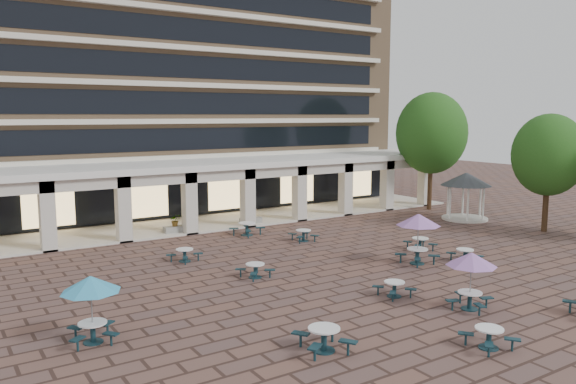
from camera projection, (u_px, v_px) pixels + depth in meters
name	position (u px, v px, depth m)	size (l,w,h in m)	color
ground	(335.00, 274.00, 26.72)	(120.00, 120.00, 0.00)	brown
apartment_building	(147.00, 53.00, 46.19)	(40.00, 15.50, 25.20)	#9E7B59
retail_arcade	(204.00, 181.00, 38.62)	(42.00, 6.60, 4.40)	white
picnic_table_0	(324.00, 337.00, 17.98)	(2.00, 2.00, 0.79)	#122E36
picnic_table_1	(489.00, 336.00, 18.20)	(1.68, 1.68, 0.69)	#122E36
picnic_table_2	(394.00, 288.00, 23.40)	(1.52, 1.52, 0.65)	#122E36
picnic_table_4	(91.00, 287.00, 18.44)	(1.97, 1.97, 2.28)	#122E36
picnic_table_5	(255.00, 269.00, 26.15)	(1.63, 1.63, 0.67)	#122E36
picnic_table_6	(471.00, 261.00, 21.66)	(1.95, 1.95, 2.26)	#122E36
picnic_table_7	(420.00, 243.00, 31.53)	(1.81, 1.81, 0.69)	#122E36
picnic_table_8	(185.00, 254.00, 29.04)	(1.84, 1.84, 0.67)	#122E36
picnic_table_9	(303.00, 234.00, 33.75)	(1.68, 1.68, 0.69)	#122E36
picnic_table_10	(465.00, 254.00, 28.97)	(1.74, 1.74, 0.67)	#122E36
picnic_table_11	(418.00, 222.00, 28.34)	(2.23, 2.23, 2.57)	#122E36
picnic_table_13	(247.00, 228.00, 35.36)	(2.19, 2.19, 0.81)	#122E36
gazebo	(466.00, 185.00, 40.50)	(3.65, 3.65, 3.40)	beige
tree_east_a	(549.00, 155.00, 35.96)	(4.59, 4.59, 7.65)	#452C1B
tree_east_c	(432.00, 133.00, 44.44)	(5.61, 5.61, 9.35)	#452C1B
planter_left	(175.00, 226.00, 35.82)	(1.50, 0.69, 1.26)	#979691
planter_right	(251.00, 219.00, 38.80)	(1.50, 0.68, 1.14)	#979691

